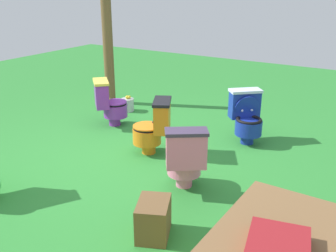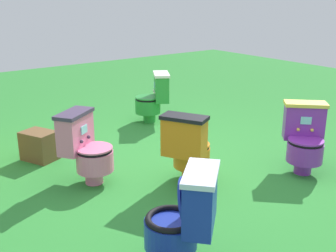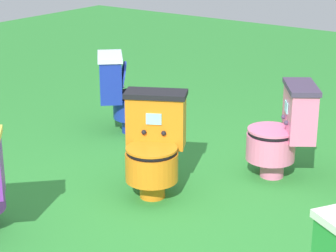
{
  "view_description": "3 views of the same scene",
  "coord_description": "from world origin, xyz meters",
  "px_view_note": "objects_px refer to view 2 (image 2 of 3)",
  "views": [
    {
      "loc": [
        3.54,
        2.78,
        2.12
      ],
      "look_at": [
        -0.26,
        0.44,
        0.45
      ],
      "focal_mm": 41.39,
      "sensor_mm": 36.0,
      "label": 1
    },
    {
      "loc": [
        -3.26,
        2.62,
        1.83
      ],
      "look_at": [
        -0.08,
        0.24,
        0.54
      ],
      "focal_mm": 44.22,
      "sensor_mm": 36.0,
      "label": 2
    },
    {
      "loc": [
        2.17,
        -3.1,
        1.93
      ],
      "look_at": [
        -0.33,
        0.34,
        0.46
      ],
      "focal_mm": 67.05,
      "sensor_mm": 36.0,
      "label": 3
    }
  ],
  "objects_px": {
    "toilet_orange": "(188,148)",
    "toilet_pink": "(86,147)",
    "toilet_purple": "(304,138)",
    "small_crate": "(39,146)",
    "toilet_blue": "(184,217)",
    "toilet_green": "(154,97)"
  },
  "relations": [
    {
      "from": "toilet_purple",
      "to": "toilet_orange",
      "type": "bearing_deg",
      "value": 20.68
    },
    {
      "from": "toilet_purple",
      "to": "toilet_pink",
      "type": "xyz_separation_m",
      "value": [
        1.12,
        1.97,
        0.0
      ]
    },
    {
      "from": "toilet_green",
      "to": "toilet_pink",
      "type": "relative_size",
      "value": 1.0
    },
    {
      "from": "toilet_purple",
      "to": "toilet_blue",
      "type": "xyz_separation_m",
      "value": [
        -0.5,
        2.04,
        0.0
      ]
    },
    {
      "from": "toilet_purple",
      "to": "toilet_blue",
      "type": "distance_m",
      "value": 2.1
    },
    {
      "from": "toilet_green",
      "to": "toilet_pink",
      "type": "xyz_separation_m",
      "value": [
        -1.27,
        1.71,
        0.0
      ]
    },
    {
      "from": "toilet_green",
      "to": "toilet_blue",
      "type": "bearing_deg",
      "value": 179.66
    },
    {
      "from": "toilet_blue",
      "to": "toilet_orange",
      "type": "bearing_deg",
      "value": 7.22
    },
    {
      "from": "toilet_blue",
      "to": "toilet_orange",
      "type": "distance_m",
      "value": 1.34
    },
    {
      "from": "toilet_purple",
      "to": "small_crate",
      "type": "height_order",
      "value": "toilet_purple"
    },
    {
      "from": "toilet_purple",
      "to": "toilet_pink",
      "type": "height_order",
      "value": "same"
    },
    {
      "from": "toilet_purple",
      "to": "toilet_orange",
      "type": "xyz_separation_m",
      "value": [
        0.51,
        1.16,
        0.0
      ]
    },
    {
      "from": "toilet_purple",
      "to": "toilet_blue",
      "type": "height_order",
      "value": "same"
    },
    {
      "from": "toilet_pink",
      "to": "small_crate",
      "type": "distance_m",
      "value": 0.9
    },
    {
      "from": "toilet_purple",
      "to": "small_crate",
      "type": "bearing_deg",
      "value": 1.49
    },
    {
      "from": "toilet_green",
      "to": "toilet_blue",
      "type": "xyz_separation_m",
      "value": [
        -2.89,
        1.78,
        0.0
      ]
    },
    {
      "from": "toilet_purple",
      "to": "toilet_green",
      "type": "bearing_deg",
      "value": -39.47
    },
    {
      "from": "toilet_blue",
      "to": "toilet_pink",
      "type": "distance_m",
      "value": 1.62
    },
    {
      "from": "toilet_purple",
      "to": "toilet_orange",
      "type": "height_order",
      "value": "same"
    },
    {
      "from": "toilet_purple",
      "to": "toilet_blue",
      "type": "bearing_deg",
      "value": 58.2
    },
    {
      "from": "toilet_blue",
      "to": "toilet_pink",
      "type": "bearing_deg",
      "value": 45.57
    },
    {
      "from": "toilet_orange",
      "to": "toilet_pink",
      "type": "bearing_deg",
      "value": -154.95
    }
  ]
}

